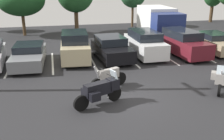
# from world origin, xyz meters

# --- Properties ---
(ground) EXTENTS (44.00, 44.00, 0.10)m
(ground) POSITION_xyz_m (0.00, 0.00, -0.05)
(ground) COLOR #262628
(motorcycle_touring) EXTENTS (2.23, 1.24, 1.47)m
(motorcycle_touring) POSITION_xyz_m (-1.15, -0.32, 0.69)
(motorcycle_touring) COLOR black
(motorcycle_touring) RESTS_ON ground
(motorcycle_second) EXTENTS (2.03, 1.04, 1.32)m
(motorcycle_second) POSITION_xyz_m (-0.40, 1.45, 0.58)
(motorcycle_second) COLOR black
(motorcycle_second) RESTS_ON ground
(motorcycle_third) EXTENTS (1.39, 1.79, 1.47)m
(motorcycle_third) POSITION_xyz_m (4.79, -0.11, 0.69)
(motorcycle_third) COLOR black
(motorcycle_third) RESTS_ON ground
(parking_stripes) EXTENTS (21.15, 4.92, 0.01)m
(parking_stripes) POSITION_xyz_m (-0.47, 6.50, 0.00)
(parking_stripes) COLOR silver
(parking_stripes) RESTS_ON ground
(car_grey) EXTENTS (2.09, 4.71, 1.33)m
(car_grey) POSITION_xyz_m (-4.51, 6.37, 0.65)
(car_grey) COLOR slate
(car_grey) RESTS_ON ground
(car_champagne) EXTENTS (2.07, 4.31, 1.92)m
(car_champagne) POSITION_xyz_m (-1.56, 6.74, 0.94)
(car_champagne) COLOR #C1B289
(car_champagne) RESTS_ON ground
(car_black) EXTENTS (2.25, 4.43, 1.55)m
(car_black) POSITION_xyz_m (0.88, 6.44, 0.76)
(car_black) COLOR black
(car_black) RESTS_ON ground
(car_white) EXTENTS (1.81, 4.62, 1.79)m
(car_white) POSITION_xyz_m (3.39, 6.82, 0.89)
(car_white) COLOR white
(car_white) RESTS_ON ground
(car_maroon) EXTENTS (2.12, 4.78, 1.79)m
(car_maroon) POSITION_xyz_m (6.17, 6.38, 0.89)
(car_maroon) COLOR maroon
(car_maroon) RESTS_ON ground
(car_tan) EXTENTS (2.03, 4.46, 1.41)m
(car_tan) POSITION_xyz_m (8.98, 6.71, 0.70)
(car_tan) COLOR tan
(car_tan) RESTS_ON ground
(box_truck) EXTENTS (2.81, 6.46, 2.81)m
(box_truck) POSITION_xyz_m (6.76, 12.55, 1.52)
(box_truck) COLOR navy
(box_truck) RESTS_ON ground
(tree_right) EXTENTS (4.46, 4.46, 4.90)m
(tree_right) POSITION_xyz_m (-5.65, 16.55, 3.39)
(tree_right) COLOR #4C3823
(tree_right) RESTS_ON ground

